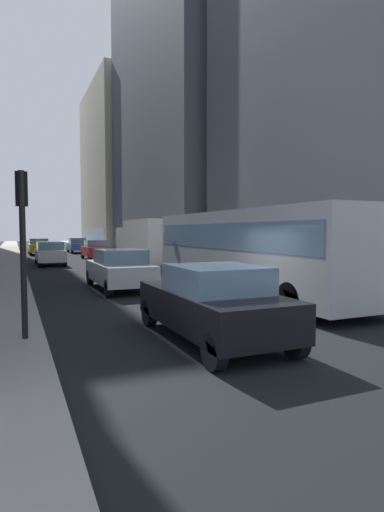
# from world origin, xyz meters

# --- Properties ---
(ground_plane) EXTENTS (120.00, 120.00, 0.00)m
(ground_plane) POSITION_xyz_m (0.00, 35.00, 0.00)
(ground_plane) COLOR black
(sidewalk_left) EXTENTS (2.40, 110.00, 0.15)m
(sidewalk_left) POSITION_xyz_m (-5.70, 35.00, 0.07)
(sidewalk_left) COLOR #9E9991
(sidewalk_left) RESTS_ON ground
(sidewalk_right) EXTENTS (2.40, 110.00, 0.15)m
(sidewalk_right) POSITION_xyz_m (5.70, 35.00, 0.07)
(sidewalk_right) COLOR #ADA89E
(sidewalk_right) RESTS_ON ground
(building_right_mid) EXTENTS (10.40, 23.92, 38.53)m
(building_right_mid) POSITION_xyz_m (11.90, 30.94, 19.26)
(building_right_mid) COLOR #4C515B
(building_right_mid) RESTS_ON ground
(building_right_far) EXTENTS (11.92, 21.23, 24.35)m
(building_right_far) POSITION_xyz_m (11.90, 54.35, 12.17)
(building_right_far) COLOR #B2A893
(building_right_far) RESTS_ON ground
(transit_bus) EXTENTS (2.78, 11.53, 3.05)m
(transit_bus) POSITION_xyz_m (2.80, 3.44, 1.78)
(transit_bus) COLOR #999EA3
(transit_bus) RESTS_ON ground
(car_yellow_taxi) EXTENTS (1.84, 4.72, 1.62)m
(car_yellow_taxi) POSITION_xyz_m (-2.80, 34.34, 0.82)
(car_yellow_taxi) COLOR yellow
(car_yellow_taxi) RESTS_ON ground
(car_red_coupe) EXTENTS (1.94, 4.35, 1.62)m
(car_red_coupe) POSITION_xyz_m (1.20, 24.72, 0.82)
(car_red_coupe) COLOR red
(car_red_coupe) RESTS_ON ground
(car_blue_hatchback) EXTENTS (1.72, 4.37, 1.62)m
(car_blue_hatchback) POSITION_xyz_m (1.20, 36.10, 0.82)
(car_blue_hatchback) COLOR #4C6BB7
(car_blue_hatchback) RESTS_ON ground
(car_black_suv) EXTENTS (1.89, 4.41, 1.62)m
(car_black_suv) POSITION_xyz_m (-1.20, -1.78, 0.82)
(car_black_suv) COLOR black
(car_black_suv) RESTS_ON ground
(car_white_van) EXTENTS (1.78, 4.56, 1.62)m
(car_white_van) POSITION_xyz_m (-2.80, 20.26, 0.82)
(car_white_van) COLOR silver
(car_white_van) RESTS_ON ground
(car_silver_sedan) EXTENTS (1.90, 4.67, 1.62)m
(car_silver_sedan) POSITION_xyz_m (-1.20, 6.63, 0.83)
(car_silver_sedan) COLOR #B7BABF
(car_silver_sedan) RESTS_ON ground
(box_truck) EXTENTS (2.30, 7.50, 3.05)m
(box_truck) POSITION_xyz_m (2.80, 15.54, 1.67)
(box_truck) COLOR silver
(box_truck) RESTS_ON ground
(dalmatian_dog) EXTENTS (0.22, 0.96, 0.72)m
(dalmatian_dog) POSITION_xyz_m (1.16, -0.66, 0.51)
(dalmatian_dog) COLOR white
(dalmatian_dog) RESTS_ON ground
(pedestrian_with_handbag) EXTENTS (0.45, 0.34, 1.69)m
(pedestrian_with_handbag) POSITION_xyz_m (5.73, 5.44, 1.01)
(pedestrian_with_handbag) COLOR #1E1E2D
(pedestrian_with_handbag) RESTS_ON sidewalk_right
(traffic_light_near) EXTENTS (0.24, 0.40, 3.40)m
(traffic_light_near) POSITION_xyz_m (-4.90, -0.53, 2.44)
(traffic_light_near) COLOR black
(traffic_light_near) RESTS_ON sidewalk_left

